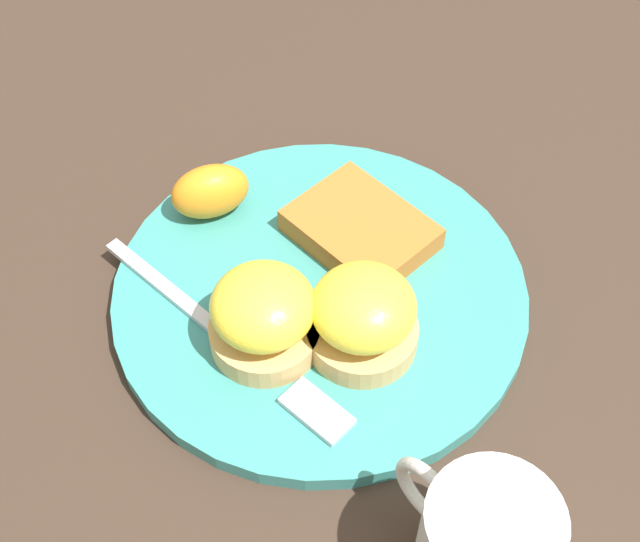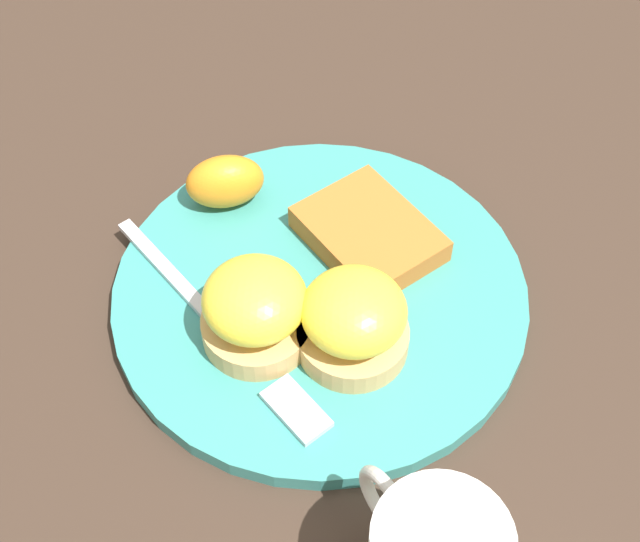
{
  "view_description": "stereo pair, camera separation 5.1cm",
  "coord_description": "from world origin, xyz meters",
  "views": [
    {
      "loc": [
        -0.29,
        0.26,
        0.53
      ],
      "look_at": [
        0.0,
        0.0,
        0.03
      ],
      "focal_mm": 50.0,
      "sensor_mm": 36.0,
      "label": 1
    },
    {
      "loc": [
        -0.32,
        0.22,
        0.53
      ],
      "look_at": [
        0.0,
        0.0,
        0.03
      ],
      "focal_mm": 50.0,
      "sensor_mm": 36.0,
      "label": 2
    }
  ],
  "objects": [
    {
      "name": "ground_plane",
      "position": [
        0.0,
        0.0,
        0.0
      ],
      "size": [
        1.1,
        1.1,
        0.0
      ],
      "primitive_type": "plane",
      "color": "#38281E"
    },
    {
      "name": "plate",
      "position": [
        0.0,
        0.0,
        0.01
      ],
      "size": [
        0.3,
        0.3,
        0.01
      ],
      "primitive_type": "cylinder",
      "color": "teal",
      "rests_on": "ground_plane"
    },
    {
      "name": "sandwich_benedict_left",
      "position": [
        -0.01,
        0.06,
        0.04
      ],
      "size": [
        0.08,
        0.08,
        0.06
      ],
      "color": "tan",
      "rests_on": "plate"
    },
    {
      "name": "sandwich_benedict_right",
      "position": [
        -0.05,
        0.01,
        0.04
      ],
      "size": [
        0.08,
        0.08,
        0.06
      ],
      "color": "tan",
      "rests_on": "plate"
    },
    {
      "name": "hashbrown_patty",
      "position": [
        0.02,
        -0.05,
        0.02
      ],
      "size": [
        0.1,
        0.08,
        0.02
      ],
      "primitive_type": "cube",
      "rotation": [
        0.0,
        0.0,
        0.04
      ],
      "color": "#B96426",
      "rests_on": "plate"
    },
    {
      "name": "orange_wedge",
      "position": [
        0.11,
        0.01,
        0.04
      ],
      "size": [
        0.06,
        0.07,
        0.04
      ],
      "primitive_type": "ellipsoid",
      "rotation": [
        0.0,
        0.0,
        1.19
      ],
      "color": "orange",
      "rests_on": "plate"
    },
    {
      "name": "fork",
      "position": [
        0.0,
        0.08,
        0.02
      ],
      "size": [
        0.23,
        0.04,
        0.0
      ],
      "color": "silver",
      "rests_on": "plate"
    }
  ]
}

